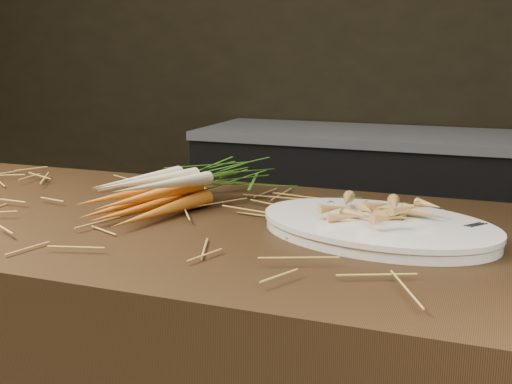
# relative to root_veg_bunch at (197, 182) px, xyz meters

# --- Properties ---
(back_counter) EXTENTS (1.82, 0.62, 0.84)m
(back_counter) POSITION_rel_root_veg_bunch_xyz_m (0.14, 1.76, -0.52)
(back_counter) COLOR black
(back_counter) RESTS_ON ground
(straw_bedding) EXTENTS (1.40, 0.60, 0.02)m
(straw_bedding) POSITION_rel_root_veg_bunch_xyz_m (-0.16, -0.12, -0.03)
(straw_bedding) COLOR #A1793A
(straw_bedding) RESTS_ON main_counter
(root_veg_bunch) EXTENTS (0.27, 0.49, 0.09)m
(root_veg_bunch) POSITION_rel_root_veg_bunch_xyz_m (0.00, 0.00, 0.00)
(root_veg_bunch) COLOR orange
(root_veg_bunch) RESTS_ON main_counter
(serving_platter) EXTENTS (0.46, 0.36, 0.02)m
(serving_platter) POSITION_rel_root_veg_bunch_xyz_m (0.38, -0.10, -0.03)
(serving_platter) COLOR white
(serving_platter) RESTS_ON main_counter
(roasted_veg_heap) EXTENTS (0.23, 0.19, 0.05)m
(roasted_veg_heap) POSITION_rel_root_veg_bunch_xyz_m (0.38, -0.10, 0.00)
(roasted_veg_heap) COLOR #B07D3A
(roasted_veg_heap) RESTS_ON serving_platter
(serving_fork) EXTENTS (0.10, 0.13, 0.00)m
(serving_fork) POSITION_rel_root_veg_bunch_xyz_m (0.52, -0.15, -0.02)
(serving_fork) COLOR silver
(serving_fork) RESTS_ON serving_platter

